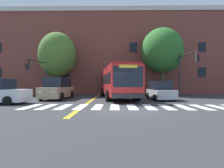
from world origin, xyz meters
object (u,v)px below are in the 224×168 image
object	(u,v)px
car_silver_far_lane	(160,91)
traffic_light_far_corner	(38,70)
street_tree_curbside_large	(162,51)
car_tan_near_lane	(58,89)
traffic_light_near_corner	(187,66)
car_navy_behind_bus	(121,87)
street_tree_curbside_small	(57,55)
city_bus	(116,81)

from	to	relation	value
car_silver_far_lane	traffic_light_far_corner	xyz separation A→B (m)	(-13.05, 2.56, 2.22)
street_tree_curbside_large	traffic_light_far_corner	bearing A→B (deg)	-165.85
car_tan_near_lane	street_tree_curbside_large	size ratio (longest dim) A/B	0.57
traffic_light_far_corner	street_tree_curbside_large	bearing A→B (deg)	14.15
car_tan_near_lane	traffic_light_near_corner	bearing A→B (deg)	7.67
car_navy_behind_bus	street_tree_curbside_large	size ratio (longest dim) A/B	0.56
car_silver_far_lane	street_tree_curbside_small	bearing A→B (deg)	154.24
car_tan_near_lane	traffic_light_near_corner	size ratio (longest dim) A/B	0.97
car_navy_behind_bus	street_tree_curbside_small	world-z (taller)	street_tree_curbside_small
car_tan_near_lane	car_silver_far_lane	size ratio (longest dim) A/B	1.22
city_bus	traffic_light_near_corner	distance (m)	7.94
car_navy_behind_bus	street_tree_curbside_small	size ratio (longest dim) A/B	0.60
traffic_light_near_corner	street_tree_curbside_large	world-z (taller)	street_tree_curbside_large
city_bus	street_tree_curbside_small	distance (m)	9.23
traffic_light_near_corner	car_navy_behind_bus	bearing A→B (deg)	131.31
car_silver_far_lane	traffic_light_near_corner	distance (m)	5.03
car_navy_behind_bus	street_tree_curbside_small	bearing A→B (deg)	-151.90
street_tree_curbside_small	traffic_light_far_corner	bearing A→B (deg)	-108.84
car_tan_near_lane	car_silver_far_lane	bearing A→B (deg)	-3.00
car_silver_far_lane	traffic_light_far_corner	size ratio (longest dim) A/B	0.91
traffic_light_near_corner	street_tree_curbside_small	size ratio (longest dim) A/B	0.63
city_bus	car_navy_behind_bus	distance (m)	8.30
city_bus	street_tree_curbside_small	bearing A→B (deg)	154.35
car_tan_near_lane	car_silver_far_lane	xyz separation A→B (m)	(10.21, -0.54, -0.20)
street_tree_curbside_large	car_navy_behind_bus	bearing A→B (deg)	143.21
city_bus	traffic_light_far_corner	world-z (taller)	traffic_light_far_corner
car_navy_behind_bus	street_tree_curbside_small	xyz separation A→B (m)	(-8.49, -4.53, 4.22)
city_bus	car_tan_near_lane	distance (m)	6.21
city_bus	traffic_light_far_corner	size ratio (longest dim) A/B	2.64
traffic_light_far_corner	street_tree_curbside_small	bearing A→B (deg)	71.16
traffic_light_far_corner	car_silver_far_lane	bearing A→B (deg)	-11.11
car_tan_near_lane	street_tree_curbside_large	world-z (taller)	street_tree_curbside_large
car_silver_far_lane	traffic_light_far_corner	bearing A→B (deg)	168.89
street_tree_curbside_large	traffic_light_near_corner	bearing A→B (deg)	-67.44
traffic_light_far_corner	street_tree_curbside_small	world-z (taller)	street_tree_curbside_small
car_navy_behind_bus	street_tree_curbside_large	xyz separation A→B (m)	(5.33, -3.98, 4.87)
traffic_light_near_corner	traffic_light_far_corner	world-z (taller)	traffic_light_near_corner
car_tan_near_lane	traffic_light_far_corner	bearing A→B (deg)	144.45
car_silver_far_lane	street_tree_curbside_small	size ratio (longest dim) A/B	0.50
car_tan_near_lane	car_navy_behind_bus	bearing A→B (deg)	55.36
car_silver_far_lane	car_navy_behind_bus	world-z (taller)	car_navy_behind_bus
car_navy_behind_bus	car_tan_near_lane	bearing A→B (deg)	-124.64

